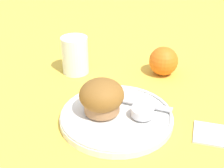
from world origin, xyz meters
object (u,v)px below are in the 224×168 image
muffin (102,97)px  orange_fruit (164,61)px  butter_knife (127,101)px  juice_glass (75,55)px

muffin → orange_fruit: bearing=68.0°
butter_knife → juice_glass: bearing=147.8°
butter_knife → orange_fruit: (0.05, 0.19, 0.02)m
butter_knife → muffin: bearing=-125.1°
muffin → butter_knife: size_ratio=0.46×
orange_fruit → juice_glass: juice_glass is taller
butter_knife → juice_glass: (-0.17, 0.14, 0.03)m
orange_fruit → butter_knife: bearing=-105.8°
juice_glass → muffin: bearing=-54.6°
muffin → orange_fruit: 0.26m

